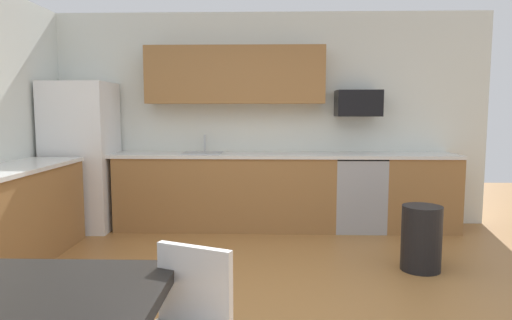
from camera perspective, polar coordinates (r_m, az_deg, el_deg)
name	(u,v)px	position (r m, az deg, el deg)	size (l,w,h in m)	color
ground_plane	(252,307)	(3.55, -0.49, -18.10)	(12.00, 12.00, 0.00)	#9E6B38
wall_back	(260,119)	(5.88, 0.46, 5.14)	(5.80, 0.10, 2.70)	silver
cabinet_run_back	(226,192)	(5.65, -3.85, -4.10)	(2.67, 0.60, 0.90)	olive
cabinet_run_back_right	(418,193)	(5.92, 19.77, -3.99)	(0.88, 0.60, 0.90)	olive
cabinet_run_left	(8,220)	(4.81, -28.84, -6.70)	(0.60, 2.00, 0.90)	olive
countertop_back	(259,155)	(5.56, 0.39, 0.64)	(4.80, 0.64, 0.04)	silver
countertop_left	(5,170)	(4.73, -29.14, -1.14)	(0.64, 2.00, 0.04)	silver
upper_cabinets_back	(235,75)	(5.69, -2.65, 10.64)	(2.20, 0.34, 0.70)	olive
refrigerator	(82,157)	(5.94, -21.14, 0.41)	(0.76, 0.70, 1.80)	white
oven_range	(357,193)	(5.73, 12.69, -4.04)	(0.60, 0.60, 0.91)	#999BA0
microwave	(358,103)	(5.74, 12.77, 7.00)	(0.54, 0.36, 0.32)	black
sink_basin	(203,158)	(5.62, -6.73, 0.25)	(0.48, 0.40, 0.14)	#A5A8AD
sink_faucet	(205,144)	(5.79, -6.49, 2.01)	(0.02, 0.02, 0.24)	#B2B5BA
trash_bin	(421,238)	(4.47, 20.15, -9.24)	(0.36, 0.36, 0.60)	black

